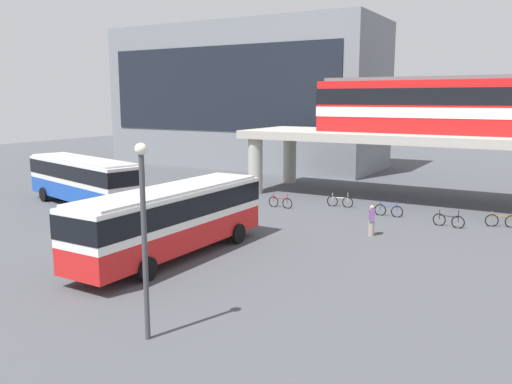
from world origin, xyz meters
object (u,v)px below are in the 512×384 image
station_building (246,96)px  bicycle_red (280,202)px  bus_secondary (83,177)px  bicycle_silver (340,202)px  bus_main (172,215)px  bicycle_blue (389,211)px  bicycle_black (449,221)px  pedestrian_walking_across (372,221)px  train (505,105)px  bicycle_brown (502,221)px

station_building → bicycle_red: bearing=-53.4°
bus_secondary → bicycle_silver: bus_secondary is taller
station_building → bicycle_silver: (17.63, -16.99, -7.05)m
bus_main → bicycle_blue: bearing=65.4°
bicycle_black → pedestrian_walking_across: 5.20m
train → bicycle_blue: size_ratio=13.96×
pedestrian_walking_across → bicycle_silver: bearing=123.5°
station_building → pedestrian_walking_across: station_building is taller
station_building → bus_main: (15.15, -31.63, -5.42)m
station_building → bicycle_blue: 28.90m
bicycle_brown → bicycle_red: 13.43m
bus_secondary → bicycle_blue: bearing=20.7°
bicycle_brown → bicycle_black: same height
train → bus_main: 23.08m
train → pedestrian_walking_across: 13.51m
bus_main → bicycle_brown: bus_main is taller
bicycle_blue → train: bearing=46.7°
bus_main → bicycle_brown: (12.49, 13.86, -1.63)m
bicycle_blue → bicycle_black: same height
train → bicycle_black: bearing=-104.8°
bicycle_brown → bicycle_black: (-2.62, -1.49, 0.00)m
train → bicycle_red: train is taller
station_building → train: 29.55m
bus_main → bicycle_brown: size_ratio=6.39×
bicycle_brown → pedestrian_walking_across: (-5.81, -5.57, 0.41)m
train → bicycle_red: 15.72m
bicycle_blue → bicycle_brown: same height
bicycle_blue → bicycle_black: (3.73, -1.02, 0.00)m
train → pedestrian_walking_across: (-5.02, -11.02, -6.00)m
bicycle_black → bicycle_blue: bearing=164.7°
station_building → bus_main: bearing=-64.4°
bicycle_red → station_building: bearing=126.6°
bicycle_black → station_building: bearing=142.4°
bus_main → pedestrian_walking_across: (6.68, 8.30, -1.22)m
bicycle_black → bicycle_red: bearing=180.0°
train → bicycle_brown: (0.79, -5.45, -6.42)m
bicycle_red → pedestrian_walking_across: pedestrian_walking_across is taller
train → bus_secondary: train is taller
station_building → bicycle_blue: size_ratio=16.32×
station_building → bicycle_red: 24.99m
bicycle_red → bicycle_brown: bearing=6.3°
bicycle_brown → pedestrian_walking_across: bearing=-136.2°
bicycle_blue → pedestrian_walking_across: pedestrian_walking_across is taller
station_building → pedestrian_walking_across: bearing=-46.9°
train → bicycle_blue: bearing=-133.3°
bicycle_brown → bicycle_red: (-13.35, -1.48, 0.00)m
bus_secondary → bicycle_red: size_ratio=6.32×
bicycle_blue → pedestrian_walking_across: size_ratio=1.09×
pedestrian_walking_across → bicycle_black: bearing=52.0°
bicycle_silver → pedestrian_walking_across: 7.62m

